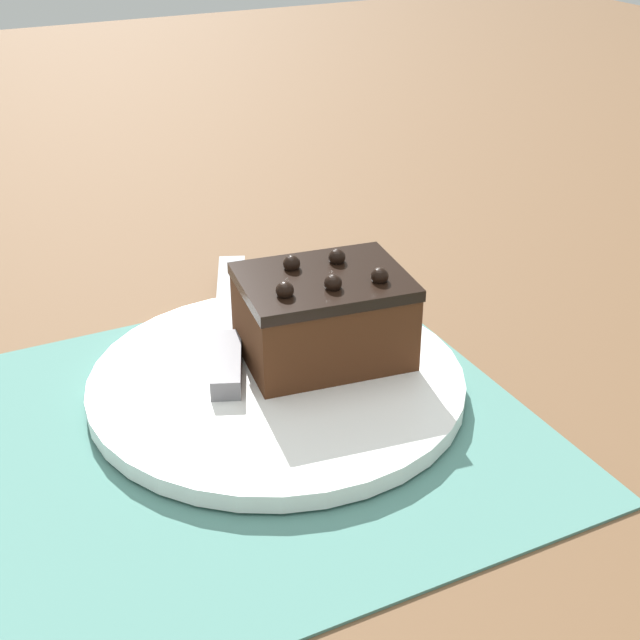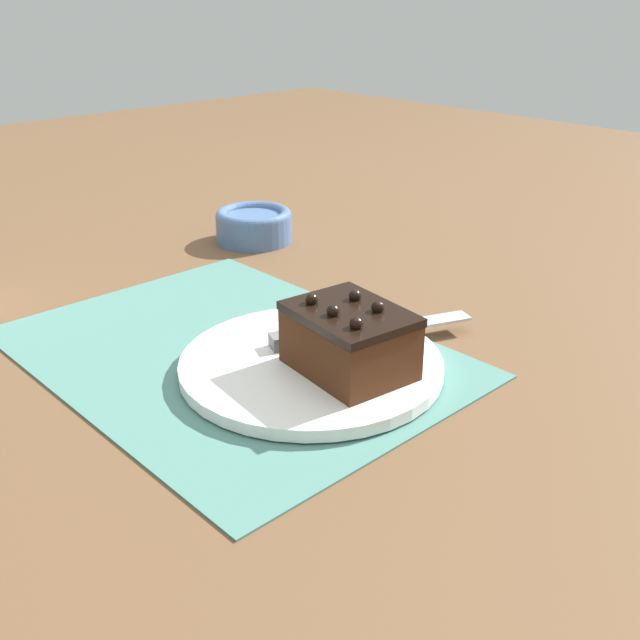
{
  "view_description": "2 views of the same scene",
  "coord_description": "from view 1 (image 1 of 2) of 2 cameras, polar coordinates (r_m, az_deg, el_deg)",
  "views": [
    {
      "loc": [
        0.11,
        0.44,
        0.34
      ],
      "look_at": [
        -0.12,
        -0.02,
        0.05
      ],
      "focal_mm": 50.0,
      "sensor_mm": 36.0,
      "label": 1
    },
    {
      "loc": [
        -0.56,
        0.4,
        0.35
      ],
      "look_at": [
        -0.06,
        -0.07,
        0.04
      ],
      "focal_mm": 42.0,
      "sensor_mm": 36.0,
      "label": 2
    }
  ],
  "objects": [
    {
      "name": "serving_knife",
      "position": [
        0.64,
        -5.9,
        -1.22
      ],
      "size": [
        0.1,
        0.21,
        0.01
      ],
      "rotation": [
        0.0,
        0.0,
        2.75
      ],
      "color": "slate",
      "rests_on": "cake_plate"
    },
    {
      "name": "placemat_woven",
      "position": [
        0.57,
        -9.63,
        -8.28
      ],
      "size": [
        0.46,
        0.34,
        0.0
      ],
      "primitive_type": "cube",
      "color": "slate",
      "rests_on": "ground_plane"
    },
    {
      "name": "chocolate_cake",
      "position": [
        0.61,
        0.22,
        0.29
      ],
      "size": [
        0.12,
        0.1,
        0.07
      ],
      "rotation": [
        0.0,
        0.0,
        -0.13
      ],
      "color": "#472614",
      "rests_on": "cake_plate"
    },
    {
      "name": "ground_plane",
      "position": [
        0.57,
        -9.61,
        -8.44
      ],
      "size": [
        3.0,
        3.0,
        0.0
      ],
      "primitive_type": "plane",
      "color": "brown"
    },
    {
      "name": "cake_plate",
      "position": [
        0.61,
        -2.78,
        -4.03
      ],
      "size": [
        0.26,
        0.26,
        0.01
      ],
      "color": "white",
      "rests_on": "placemat_woven"
    }
  ]
}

